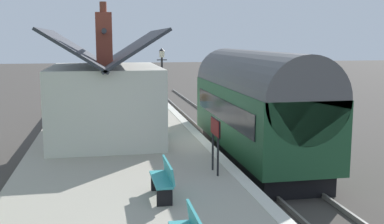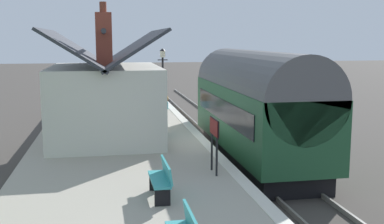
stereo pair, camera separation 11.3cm
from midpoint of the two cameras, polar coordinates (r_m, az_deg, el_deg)
The scene contains 15 objects.
ground_plane at distance 17.92m, azimuth 4.84°, elevation -6.39°, with size 160.00×160.00×0.00m, color #423D38.
platform at distance 17.15m, azimuth -8.81°, elevation -5.45°, with size 32.00×6.39×0.99m, color #A39B8C.
platform_edge_coping at distance 17.40m, azimuth 1.14°, elevation -3.43°, with size 32.00×0.36×0.02m, color beige.
rail_near at distance 18.39m, azimuth 9.73°, elevation -5.85°, with size 52.00×0.08×0.14m, color gray.
rail_far at distance 17.95m, azimuth 5.40°, elevation -6.14°, with size 52.00×0.08×0.14m, color gray.
train at distance 17.72m, azimuth 7.75°, elevation 0.71°, with size 9.34×2.73×4.32m.
station_building at distance 17.68m, azimuth -10.78°, elevation 1.53°, with size 5.94×4.24×5.02m.
bench_mid_platform at distance 26.12m, azimuth -7.70°, elevation 1.69°, with size 1.41×0.45×0.88m.
bench_platform_end at distance 11.08m, azimuth -3.81°, elevation -8.18°, with size 1.40×0.45×0.88m.
planter_under_sign at distance 25.13m, azimuth -3.78°, elevation 1.32°, with size 0.53×0.53×0.82m.
planter_edge_near at distance 27.88m, azimuth -4.26°, elevation 1.98°, with size 0.47×0.47×0.76m.
planter_bench_left at distance 28.35m, azimuth -10.47°, elevation 1.76°, with size 0.74×0.32×0.56m.
planter_edge_far at distance 23.62m, azimuth -4.40°, elevation 0.64°, with size 0.41×0.41×0.69m.
lamp_post_platform at distance 23.27m, azimuth -3.88°, elevation 5.48°, with size 0.32×0.50×3.31m.
station_sign_board at distance 12.90m, azimuth 2.66°, elevation -2.45°, with size 0.96×0.06×1.57m.
Camera 1 is at (-16.60, 4.81, 4.72)m, focal length 43.19 mm.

